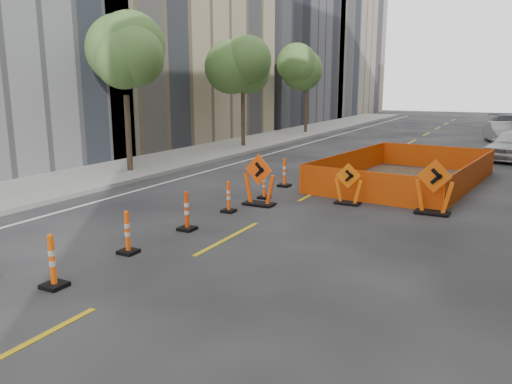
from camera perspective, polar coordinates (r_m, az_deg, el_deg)
The scene contains 19 objects.
ground_plane at distance 9.41m, azimuth -15.89°, elevation -11.60°, with size 140.00×140.00×0.00m, color black.
sidewalk_left at distance 23.87m, azimuth -12.07°, elevation 3.11°, with size 4.00×90.00×0.15m, color gray.
bld_left_d at distance 51.00m, azimuth 0.51°, elevation 15.84°, with size 12.00×16.00×14.00m, color #4C4C51.
bld_left_e at distance 66.23m, azimuth 7.27°, elevation 17.50°, with size 12.00×20.00×20.00m, color gray.
tree_l_b at distance 21.70m, azimuth -14.78°, elevation 13.91°, with size 2.80×2.80×5.95m.
tree_l_c at distance 29.91m, azimuth -1.52°, elevation 13.70°, with size 2.80×2.80×5.95m.
tree_l_d at distance 38.96m, azimuth 5.81°, elevation 13.28°, with size 2.80×2.80×5.95m.
channelizer_2 at distance 10.05m, azimuth -22.25°, elevation -7.30°, with size 0.41×0.41×1.05m, color #FF590A, non-canonical shape.
channelizer_3 at distance 11.52m, azimuth -14.50°, elevation -4.46°, with size 0.39×0.39×0.99m, color #FF510A, non-canonical shape.
channelizer_4 at distance 13.04m, azimuth -7.93°, elevation -2.13°, with size 0.41×0.41×1.05m, color red, non-canonical shape.
channelizer_5 at distance 14.78m, azimuth -3.16°, elevation -0.52°, with size 0.37×0.37×0.95m, color #F7490A, non-canonical shape.
channelizer_6 at distance 16.56m, azimuth 0.93°, elevation 0.83°, with size 0.37×0.37×0.93m, color #F8560A, non-canonical shape.
channelizer_7 at distance 18.53m, azimuth 3.27°, elevation 2.27°, with size 0.43×0.43×1.08m, color #F84B0A, non-canonical shape.
chevron_sign_left at distance 15.55m, azimuth 0.35°, elevation 1.41°, with size 1.09×0.65×1.63m, color #F0480A, non-canonical shape.
chevron_sign_center at distance 15.97m, azimuth 10.49°, elevation 0.94°, with size 0.88×0.53×1.33m, color orange, non-canonical shape.
chevron_sign_right at distance 15.36m, azimuth 19.68°, elevation 0.55°, with size 1.09×0.65×1.63m, color #E55309, non-canonical shape.
safety_fence at distance 20.17m, azimuth 16.82°, elevation 2.50°, with size 4.82×8.21×1.03m, color #E05B0B, non-canonical shape.
parked_car_mid at distance 36.49m, azimuth 26.16°, elevation 6.14°, with size 1.43×4.09×1.35m, color gray.
parked_car_far at distance 41.76m, azimuth 26.98°, elevation 6.80°, with size 2.16×5.32×1.54m, color black.
Camera 1 is at (6.05, -6.17, 3.71)m, focal length 35.00 mm.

